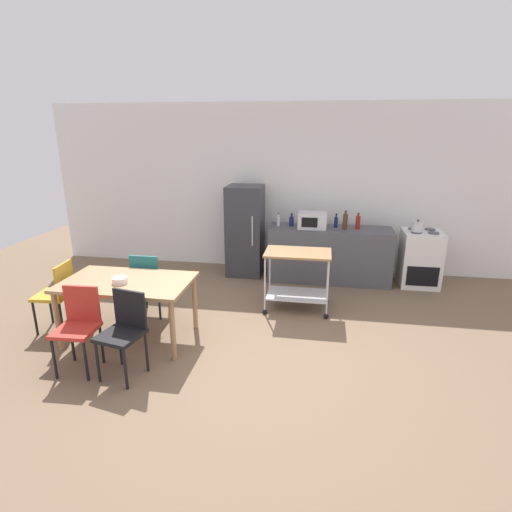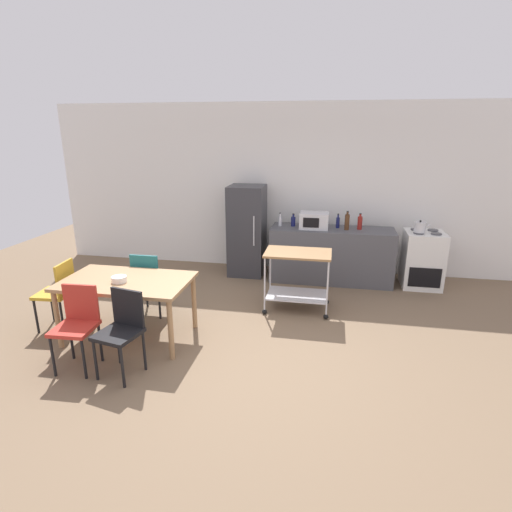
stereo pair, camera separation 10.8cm
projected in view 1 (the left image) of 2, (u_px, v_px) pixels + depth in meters
ground_plane at (248, 354)px, 4.65m from camera, size 12.00×12.00×0.00m
back_wall at (281, 188)px, 7.24m from camera, size 8.40×0.12×2.90m
kitchen_counter at (329, 254)px, 6.83m from camera, size 2.00×0.64×0.90m
dining_table at (127, 287)px, 4.82m from camera, size 1.50×0.90×0.75m
chair_mustard at (57, 292)px, 5.08m from camera, size 0.43×0.43×0.89m
chair_black at (124, 328)px, 4.15m from camera, size 0.47×0.47×0.89m
chair_red at (78, 323)px, 4.26m from camera, size 0.42×0.42×0.89m
chair_teal at (149, 280)px, 5.48m from camera, size 0.40×0.40×0.89m
stove_oven at (420, 258)px, 6.62m from camera, size 0.60×0.61×0.92m
refrigerator at (245, 231)px, 7.05m from camera, size 0.60×0.63×1.55m
kitchen_cart at (297, 271)px, 5.66m from camera, size 0.91×0.57×0.85m
bottle_wine at (278, 221)px, 6.83m from camera, size 0.06×0.06×0.22m
bottle_soy_sauce at (291, 221)px, 6.83m from camera, size 0.07×0.07×0.21m
microwave at (312, 220)px, 6.67m from camera, size 0.46×0.35×0.26m
bottle_vinegar at (336, 222)px, 6.72m from camera, size 0.06×0.06×0.23m
bottle_sparkling_water at (345, 221)px, 6.58m from camera, size 0.08×0.08×0.30m
bottle_olive_oil at (358, 222)px, 6.62m from camera, size 0.07×0.07×0.26m
fruit_bowl at (120, 280)px, 4.72m from camera, size 0.17×0.17×0.07m
kettle at (417, 226)px, 6.38m from camera, size 0.24×0.17×0.19m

